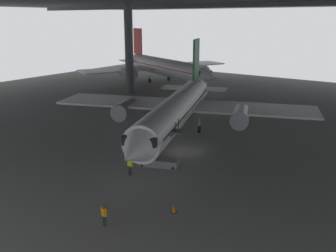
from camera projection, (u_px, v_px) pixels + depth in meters
The scene contains 8 objects.
ground_plane at pixel (174, 151), 38.41m from camera, with size 110.00×110.00×0.00m, color gray.
airplane_main at pixel (177, 109), 42.32m from camera, with size 31.67×31.83×10.48m.
boarding_stairs at pixel (160, 158), 34.37m from camera, with size 4.23×2.72×4.45m.
crew_worker_near_nose at pixel (104, 214), 24.22m from camera, with size 0.54×0.29×1.56m.
crew_worker_by_stairs at pixel (130, 165), 32.21m from camera, with size 0.55×0.25×1.65m.
airplane_distant at pixel (164, 67), 77.78m from camera, with size 33.16×33.17×11.00m.
traffic_cone_orange at pixel (174, 209), 26.13m from camera, with size 0.36×0.36×0.60m.
baggage_tug at pixel (246, 113), 51.66m from camera, with size 2.14×2.51×0.90m.
Camera 1 is at (20.38, -29.89, 13.18)m, focal length 39.66 mm.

